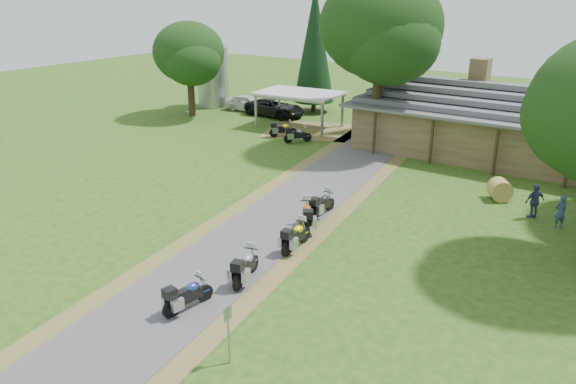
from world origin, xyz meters
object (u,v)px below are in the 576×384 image
Objects in this scene: silo at (213,74)px; motorcycle_row_a at (188,293)px; motorcycle_row_c at (296,235)px; motorcycle_carport_a at (283,129)px; car_white_sedan at (248,101)px; motorcycle_row_e at (322,203)px; carport at (299,110)px; hay_bale at (500,190)px; motorcycle_row_d at (307,215)px; lodge at (516,122)px; motorcycle_carport_b at (298,134)px; motorcycle_row_b at (246,265)px; car_dark_suv at (275,103)px.

motorcycle_row_a is (22.95, -27.53, -2.32)m from silo.
motorcycle_row_a is at bearing 171.83° from motorcycle_row_c.
motorcycle_row_a reaches higher than motorcycle_carport_a.
motorcycle_row_e is (18.28, -17.38, -0.28)m from car_white_sedan.
carport is at bearing -115.88° from car_white_sedan.
car_white_sedan is 4.92× the size of hay_bale.
car_white_sedan is 2.84× the size of motorcycle_row_c.
motorcycle_row_d is at bearing -142.53° from car_white_sedan.
lodge reaches higher than motorcycle_row_e.
motorcycle_carport_b is (-9.14, 20.98, -0.01)m from motorcycle_row_a.
carport reaches higher than hay_bale.
silo is at bearing 52.63° from motorcycle_row_e.
carport is 1.17× the size of car_white_sedan.
motorcycle_carport_b is at bearing 38.86° from motorcycle_row_e.
motorcycle_row_c is (0.07, 3.43, -0.01)m from motorcycle_row_b.
motorcycle_row_d is 1.86m from motorcycle_row_e.
motorcycle_row_a is 0.96× the size of motorcycle_row_c.
car_white_sedan reaches higher than motorcycle_row_c.
motorcycle_row_c is at bearing 165.06° from motorcycle_row_d.
motorcycle_row_a is at bearing -119.17° from motorcycle_carport_b.
motorcycle_row_a reaches higher than hay_bale.
lodge is 11.33× the size of motorcycle_row_a.
motorcycle_row_a reaches higher than motorcycle_carport_b.
motorcycle_carport_a is (7.90, -5.83, -0.30)m from car_white_sedan.
car_dark_suv is 3.21× the size of motorcycle_carport_a.
motorcycle_row_c is at bearing -16.65° from motorcycle_row_b.
car_dark_suv is at bearing 17.80° from motorcycle_row_b.
lodge is at bearing -50.75° from motorcycle_row_d.
lodge is 3.81× the size of car_white_sedan.
lodge is at bearing -89.76° from car_dark_suv.
car_dark_suv is (3.22, -0.36, 0.21)m from car_white_sedan.
motorcycle_row_e is 13.84m from motorcycle_carport_b.
carport is at bearing 37.17° from motorcycle_row_e.
hay_bale is (6.74, 7.22, -0.08)m from motorcycle_row_e.
carport reaches higher than motorcycle_row_e.
motorcycle_row_a is at bearing -146.29° from car_dark_suv.
carport is at bearing 12.97° from motorcycle_row_b.
motorcycle_row_a is at bearing 156.12° from motorcycle_row_b.
hay_bale is at bearing -110.37° from car_dark_suv.
motorcycle_row_c is 1.03× the size of motorcycle_row_e.
motorcycle_carport_a is (4.68, -5.47, -0.51)m from car_dark_suv.
car_white_sedan is 26.71m from motorcycle_row_d.
car_white_sedan is at bearing 155.72° from carport.
motorcycle_row_a is at bearing -176.56° from motorcycle_row_e.
lodge is 23.57m from motorcycle_row_b.
motorcycle_row_d reaches higher than motorcycle_row_b.
motorcycle_row_d is 15.47m from motorcycle_carport_b.
motorcycle_carport_a is at bearing 105.46° from motorcycle_carport_b.
car_dark_suv is 31.32m from motorcycle_row_a.
motorcycle_row_c is (0.48, 6.21, 0.03)m from motorcycle_row_a.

